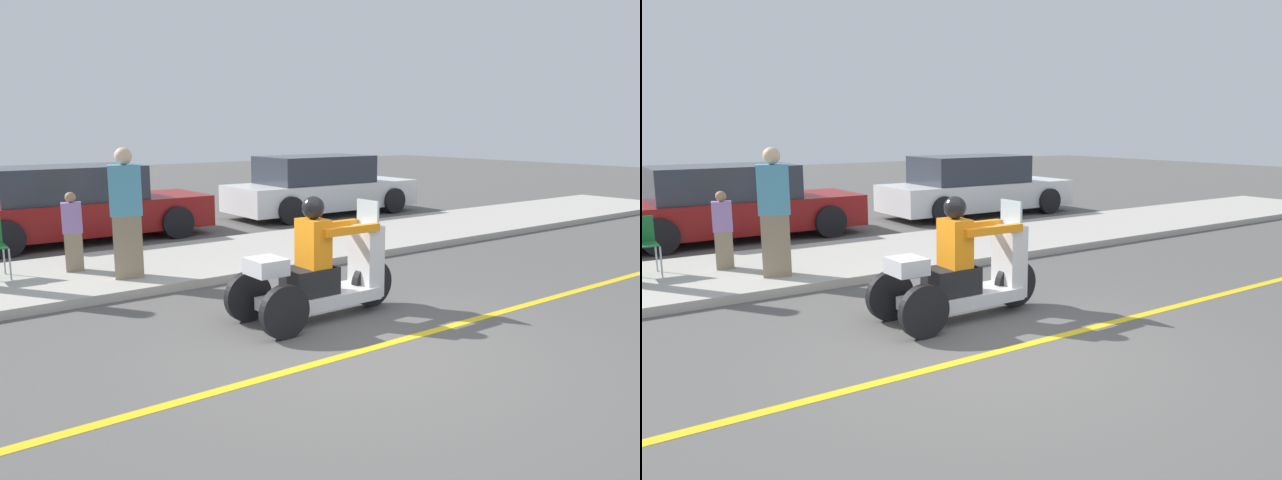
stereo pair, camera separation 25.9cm
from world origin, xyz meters
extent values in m
plane|color=#565451|center=(0.00, 0.00, 0.00)|extent=(60.00, 60.00, 0.00)
cube|color=gold|center=(0.35, 0.00, 0.00)|extent=(24.00, 0.12, 0.01)
cube|color=#B2ADA3|center=(0.00, 4.60, 0.06)|extent=(28.00, 2.80, 0.12)
cylinder|color=black|center=(1.15, 1.14, 0.29)|extent=(0.58, 0.10, 0.58)
cylinder|color=black|center=(-0.39, 0.77, 0.29)|extent=(0.58, 0.10, 0.58)
cylinder|color=black|center=(-0.39, 1.52, 0.29)|extent=(0.58, 0.10, 0.58)
cube|color=silver|center=(0.35, 1.14, 0.23)|extent=(1.45, 0.52, 0.14)
cube|color=black|center=(0.21, 1.14, 0.46)|extent=(0.58, 0.41, 0.31)
cube|color=silver|center=(1.05, 1.14, 0.59)|extent=(0.24, 0.41, 0.87)
cube|color=silver|center=(1.07, 1.14, 1.17)|extent=(0.03, 0.37, 0.30)
cube|color=silver|center=(-0.38, 1.14, 0.71)|extent=(0.36, 0.41, 0.18)
cube|color=orange|center=(0.26, 1.14, 0.89)|extent=(0.26, 0.38, 0.55)
sphere|color=black|center=(0.26, 1.14, 1.30)|extent=(0.26, 0.26, 0.26)
cube|color=#38476B|center=(0.39, 1.02, 0.46)|extent=(0.14, 0.14, 0.31)
cube|color=#38476B|center=(0.39, 1.26, 0.46)|extent=(0.14, 0.14, 0.31)
cube|color=orange|center=(0.65, 0.94, 1.03)|extent=(0.79, 0.09, 0.09)
cube|color=orange|center=(0.65, 1.34, 1.03)|extent=(0.79, 0.09, 0.09)
cube|color=gray|center=(-1.39, 4.77, 0.40)|extent=(0.28, 0.22, 0.56)
cube|color=#9972B2|center=(-1.39, 4.77, 0.90)|extent=(0.31, 0.23, 0.44)
sphere|color=#9E704C|center=(-1.39, 4.77, 1.19)|extent=(0.15, 0.15, 0.15)
cube|color=gray|center=(-0.90, 3.91, 0.55)|extent=(0.44, 0.36, 0.87)
cube|color=#4C99B7|center=(-0.90, 3.91, 1.33)|extent=(0.48, 0.38, 0.69)
sphere|color=beige|center=(-0.90, 3.91, 1.80)|extent=(0.24, 0.24, 0.24)
cylinder|color=#A5A8AD|center=(-2.26, 4.69, 0.34)|extent=(0.02, 0.02, 0.44)
cylinder|color=#A5A8AD|center=(-2.25, 5.13, 0.34)|extent=(0.02, 0.02, 0.44)
cube|color=silver|center=(5.53, 7.97, 0.49)|extent=(4.88, 1.78, 0.63)
cube|color=#2D333D|center=(5.29, 7.97, 1.14)|extent=(2.68, 1.60, 0.66)
cylinder|color=black|center=(7.12, 7.08, 0.32)|extent=(0.64, 0.22, 0.64)
cylinder|color=black|center=(7.12, 8.86, 0.32)|extent=(0.64, 0.22, 0.64)
cylinder|color=black|center=(3.95, 7.08, 0.32)|extent=(0.64, 0.22, 0.64)
cylinder|color=black|center=(3.95, 8.86, 0.32)|extent=(0.64, 0.22, 0.64)
cube|color=maroon|center=(-0.36, 7.88, 0.49)|extent=(4.78, 1.77, 0.62)
cube|color=#2D333D|center=(-0.60, 7.88, 1.12)|extent=(2.63, 1.59, 0.65)
cylinder|color=black|center=(1.19, 7.00, 0.32)|extent=(0.64, 0.22, 0.64)
cylinder|color=black|center=(1.19, 8.77, 0.32)|extent=(0.64, 0.22, 0.64)
cylinder|color=black|center=(-1.91, 7.00, 0.32)|extent=(0.64, 0.22, 0.64)
cylinder|color=black|center=(-1.91, 8.77, 0.32)|extent=(0.64, 0.22, 0.64)
camera|label=1|loc=(-3.82, -4.46, 2.20)|focal=35.00mm
camera|label=2|loc=(-3.61, -4.61, 2.20)|focal=35.00mm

